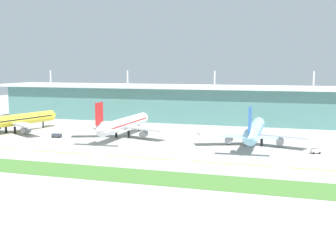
{
  "coord_description": "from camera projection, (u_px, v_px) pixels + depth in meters",
  "views": [
    {
      "loc": [
        60.56,
        -169.3,
        33.92
      ],
      "look_at": [
        -5.37,
        27.57,
        7.0
      ],
      "focal_mm": 49.12,
      "sensor_mm": 36.0,
      "label": 1
    }
  ],
  "objects": [
    {
      "name": "pushback_tug",
      "position": [
        57.0,
        135.0,
        220.61
      ],
      "size": [
        4.65,
        2.95,
        1.85
      ],
      "color": "#333842",
      "rests_on": "ground"
    },
    {
      "name": "taxiway_stripe_east",
      "position": [
        333.0,
        171.0,
        150.48
      ],
      "size": [
        28.0,
        0.7,
        0.04
      ],
      "primitive_type": "cube",
      "color": "yellow",
      "rests_on": "ground"
    },
    {
      "name": "airliner_near_middle",
      "position": [
        123.0,
        124.0,
        220.68
      ],
      "size": [
        48.77,
        63.24,
        18.9
      ],
      "color": "white",
      "rests_on": "ground"
    },
    {
      "name": "airliner_nearest",
      "position": [
        12.0,
        121.0,
        235.34
      ],
      "size": [
        48.04,
        64.47,
        18.9
      ],
      "color": "yellow",
      "rests_on": "ground"
    },
    {
      "name": "taxiway_stripe_mid_east",
      "position": [
        230.0,
        164.0,
        161.19
      ],
      "size": [
        28.0,
        0.7,
        0.04
      ],
      "primitive_type": "cube",
      "color": "yellow",
      "rests_on": "ground"
    },
    {
      "name": "taxiway_stripe_centre",
      "position": [
        140.0,
        158.0,
        171.9
      ],
      "size": [
        28.0,
        0.7,
        0.04
      ],
      "primitive_type": "cube",
      "color": "yellow",
      "rests_on": "ground"
    },
    {
      "name": "grass_verge",
      "position": [
        117.0,
        174.0,
        145.35
      ],
      "size": [
        300.0,
        18.0,
        0.1
      ],
      "primitive_type": "cube",
      "color": "#477A33",
      "rests_on": "ground"
    },
    {
      "name": "terminal_building",
      "position": [
        216.0,
        104.0,
        278.88
      ],
      "size": [
        288.0,
        34.0,
        31.44
      ],
      "color": "slate",
      "rests_on": "ground"
    },
    {
      "name": "baggage_cart",
      "position": [
        316.0,
        151.0,
        179.75
      ],
      "size": [
        4.02,
        3.43,
        2.48
      ],
      "color": "silver",
      "rests_on": "ground"
    },
    {
      "name": "taxiway_stripe_mid_west",
      "position": [
        61.0,
        152.0,
        182.6
      ],
      "size": [
        28.0,
        0.7,
        0.04
      ],
      "primitive_type": "cube",
      "color": "yellow",
      "rests_on": "ground"
    },
    {
      "name": "airliner_far_middle",
      "position": [
        255.0,
        131.0,
        198.14
      ],
      "size": [
        48.7,
        60.75,
        18.9
      ],
      "color": "#9ED1EA",
      "rests_on": "ground"
    },
    {
      "name": "ground_plane",
      "position": [
        159.0,
        152.0,
        182.64
      ],
      "size": [
        600.0,
        600.0,
        0.0
      ],
      "primitive_type": "plane",
      "color": "#A8A59E"
    }
  ]
}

